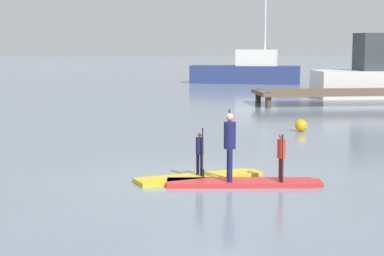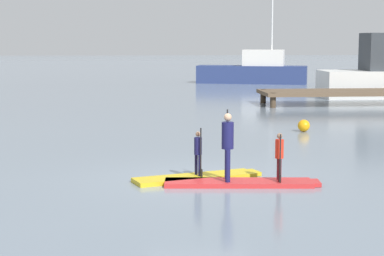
% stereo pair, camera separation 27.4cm
% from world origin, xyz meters
% --- Properties ---
extents(ground_plane, '(240.00, 240.00, 0.00)m').
position_xyz_m(ground_plane, '(0.00, 0.00, 0.00)').
color(ground_plane, gray).
extents(paddleboard_near, '(3.11, 1.54, 0.10)m').
position_xyz_m(paddleboard_near, '(-0.07, -0.03, 0.05)').
color(paddleboard_near, gold).
rests_on(paddleboard_near, ground).
extents(paddler_child_solo, '(0.23, 0.36, 1.13)m').
position_xyz_m(paddler_child_solo, '(-0.07, -0.05, 0.67)').
color(paddler_child_solo, '#19194C').
rests_on(paddler_child_solo, paddleboard_near).
extents(paddleboard_far, '(3.50, 1.04, 0.10)m').
position_xyz_m(paddleboard_far, '(0.84, -0.73, 0.05)').
color(paddleboard_far, red).
rests_on(paddleboard_far, ground).
extents(paddler_adult, '(0.29, 0.48, 1.58)m').
position_xyz_m(paddler_adult, '(0.52, -0.69, 0.97)').
color(paddler_adult, '#19194C').
rests_on(paddler_adult, paddleboard_far).
extents(paddler_child_front, '(0.21, 0.38, 1.07)m').
position_xyz_m(paddler_child_front, '(1.67, -0.82, 0.70)').
color(paddler_child_front, '#4C1419').
rests_on(paddler_child_front, paddleboard_far).
extents(fishing_boat_green_midground, '(8.18, 4.11, 6.98)m').
position_xyz_m(fishing_boat_green_midground, '(7.43, 33.56, 0.91)').
color(fishing_boat_green_midground, navy).
rests_on(fishing_boat_green_midground, ground).
extents(floating_dock, '(9.67, 2.99, 0.70)m').
position_xyz_m(floating_dock, '(9.66, 17.26, 0.60)').
color(floating_dock, brown).
rests_on(floating_dock, ground).
extents(mooring_buoy_near, '(0.43, 0.43, 0.43)m').
position_xyz_m(mooring_buoy_near, '(4.45, 7.73, 0.21)').
color(mooring_buoy_near, orange).
rests_on(mooring_buoy_near, ground).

